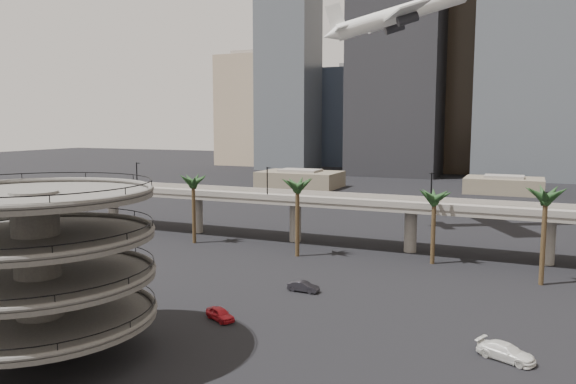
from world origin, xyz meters
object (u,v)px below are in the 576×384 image
at_px(airborne_jet, 400,15).
at_px(car_a, 220,314).
at_px(car_c, 506,352).
at_px(overpass, 351,207).
at_px(parking_ramp, 37,257).
at_px(car_b, 303,287).

height_order(airborne_jet, car_a, airborne_jet).
relative_size(airborne_jet, car_c, 5.46).
height_order(overpass, airborne_jet, airborne_jet).
distance_m(airborne_jet, car_a, 75.98).
xyz_separation_m(parking_ramp, car_c, (41.64, 17.07, -9.03)).
distance_m(car_b, car_c, 28.93).
distance_m(overpass, car_a, 43.96).
height_order(parking_ramp, airborne_jet, airborne_jet).
bearing_deg(car_a, airborne_jet, 22.06).
relative_size(parking_ramp, car_b, 5.17).
bearing_deg(car_c, car_b, 86.86).
relative_size(car_a, car_c, 0.77).
distance_m(airborne_jet, car_c, 78.44).
height_order(parking_ramp, car_a, parking_ramp).
height_order(overpass, car_b, overpass).
distance_m(car_a, car_c, 30.80).
relative_size(overpass, airborne_jet, 4.30).
xyz_separation_m(overpass, car_a, (-2.13, -43.41, -6.61)).
bearing_deg(overpass, car_c, -55.66).
xyz_separation_m(car_b, car_c, (26.07, -12.54, 0.10)).
xyz_separation_m(parking_ramp, car_b, (15.57, 29.61, -9.13)).
xyz_separation_m(overpass, car_c, (28.64, -41.93, -6.54)).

